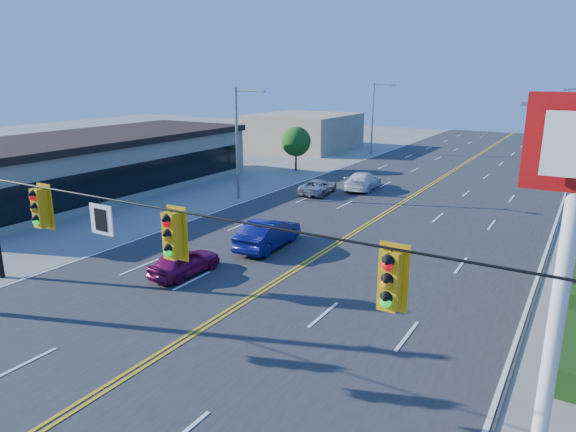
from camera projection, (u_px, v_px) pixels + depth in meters
The scene contains 14 objects.
ground at pixel (91, 400), 14.43m from camera, with size 160.00×160.00×0.00m, color gray.
road at pixel (366, 226), 30.98m from camera, with size 20.00×120.00×0.06m, color #2D2D30.
signal_span at pixel (69, 234), 13.20m from camera, with size 24.32×0.34×9.00m.
kfc_pylon at pixel (573, 213), 10.70m from camera, with size 2.20×0.36×8.50m.
strip_mall at pixel (92, 163), 39.62m from camera, with size 10.40×26.40×4.40m.
streetlight_se at pixel (575, 193), 19.48m from camera, with size 2.55×0.25×8.00m.
streetlight_sw at pixel (239, 137), 36.78m from camera, with size 2.55×0.25×8.00m.
streetlight_nw at pixel (374, 114), 58.30m from camera, with size 2.55×0.25×8.00m.
tree_west at pixel (296, 142), 48.26m from camera, with size 2.80×2.80×4.20m.
bld_west_far at pixel (304, 131), 63.49m from camera, with size 11.00×12.00×4.20m, color tan.
car_magenta at pixel (185, 263), 23.22m from camera, with size 1.45×3.61×1.23m, color maroon.
car_blue at pixel (268, 234), 26.85m from camera, with size 1.62×4.65×1.53m, color navy.
car_white at pixel (363, 181), 40.63m from camera, with size 1.92×4.73×1.37m, color white.
car_silver at pixel (318, 187), 39.17m from camera, with size 1.87×4.07×1.13m, color #B1B0B5.
Camera 1 is at (11.20, -7.92, 8.82)m, focal length 32.00 mm.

